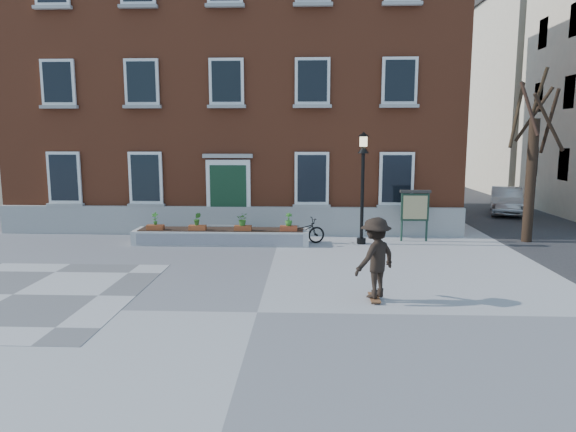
{
  "coord_description": "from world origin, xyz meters",
  "views": [
    {
      "loc": [
        1.11,
        -10.6,
        3.74
      ],
      "look_at": [
        0.5,
        4.0,
        1.5
      ],
      "focal_mm": 32.0,
      "sensor_mm": 36.0,
      "label": 1
    }
  ],
  "objects_px": {
    "skateboarder": "(375,258)",
    "bicycle": "(301,231)",
    "parked_car": "(506,201)",
    "notice_board": "(415,207)",
    "lamp_post": "(363,172)"
  },
  "relations": [
    {
      "from": "notice_board",
      "to": "skateboarder",
      "type": "relative_size",
      "value": 0.96
    },
    {
      "from": "notice_board",
      "to": "lamp_post",
      "type": "bearing_deg",
      "value": -164.24
    },
    {
      "from": "bicycle",
      "to": "notice_board",
      "type": "bearing_deg",
      "value": -98.85
    },
    {
      "from": "parked_car",
      "to": "skateboarder",
      "type": "bearing_deg",
      "value": -102.36
    },
    {
      "from": "parked_car",
      "to": "notice_board",
      "type": "bearing_deg",
      "value": -112.0
    },
    {
      "from": "bicycle",
      "to": "skateboarder",
      "type": "distance_m",
      "value": 6.56
    },
    {
      "from": "parked_car",
      "to": "lamp_post",
      "type": "height_order",
      "value": "lamp_post"
    },
    {
      "from": "parked_car",
      "to": "skateboarder",
      "type": "relative_size",
      "value": 2.05
    },
    {
      "from": "bicycle",
      "to": "parked_car",
      "type": "height_order",
      "value": "parked_car"
    },
    {
      "from": "notice_board",
      "to": "skateboarder",
      "type": "bearing_deg",
      "value": -108.26
    },
    {
      "from": "skateboarder",
      "to": "bicycle",
      "type": "bearing_deg",
      "value": 106.2
    },
    {
      "from": "lamp_post",
      "to": "notice_board",
      "type": "distance_m",
      "value": 2.4
    },
    {
      "from": "notice_board",
      "to": "bicycle",
      "type": "bearing_deg",
      "value": -170.66
    },
    {
      "from": "lamp_post",
      "to": "skateboarder",
      "type": "relative_size",
      "value": 2.02
    },
    {
      "from": "bicycle",
      "to": "notice_board",
      "type": "xyz_separation_m",
      "value": [
        4.12,
        0.68,
        0.8
      ]
    }
  ]
}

